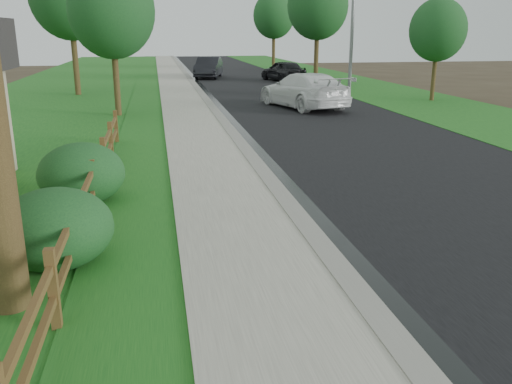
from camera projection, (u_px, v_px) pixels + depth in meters
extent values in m
cube|color=black|center=(253.00, 84.00, 38.53)|extent=(8.00, 90.00, 0.02)
cube|color=gray|center=(194.00, 84.00, 37.79)|extent=(0.40, 90.00, 0.12)
cube|color=black|center=(199.00, 84.00, 37.86)|extent=(0.50, 90.00, 0.00)
cube|color=gray|center=(175.00, 84.00, 37.57)|extent=(2.20, 90.00, 0.10)
cube|color=#175219|center=(147.00, 85.00, 37.25)|extent=(1.60, 90.00, 0.06)
cube|color=#175219|center=(69.00, 87.00, 36.35)|extent=(9.00, 90.00, 0.04)
cube|color=#175219|center=(345.00, 82.00, 39.72)|extent=(6.00, 90.00, 0.04)
cube|color=#53361B|center=(53.00, 291.00, 6.60)|extent=(0.12, 0.12, 1.10)
cube|color=#53361B|center=(79.00, 224.00, 8.86)|extent=(0.12, 0.12, 1.10)
cube|color=#53361B|center=(94.00, 185.00, 11.13)|extent=(0.12, 0.12, 1.10)
cube|color=#53361B|center=(104.00, 159.00, 13.39)|extent=(0.12, 0.12, 1.10)
cube|color=#53361B|center=(111.00, 141.00, 15.65)|extent=(0.12, 0.12, 1.10)
cube|color=#53361B|center=(116.00, 127.00, 17.91)|extent=(0.12, 0.12, 1.10)
cube|color=#53361B|center=(34.00, 353.00, 5.50)|extent=(0.08, 2.35, 0.10)
cube|color=#53361B|center=(29.00, 318.00, 5.38)|extent=(0.08, 2.35, 0.10)
cube|color=#53361B|center=(69.00, 259.00, 7.76)|extent=(0.08, 2.35, 0.10)
cube|color=#53361B|center=(66.00, 233.00, 7.65)|extent=(0.08, 2.35, 0.10)
cube|color=#53361B|center=(88.00, 208.00, 10.02)|extent=(0.08, 2.35, 0.10)
cube|color=#53361B|center=(86.00, 187.00, 9.91)|extent=(0.08, 2.35, 0.10)
cube|color=#53361B|center=(100.00, 175.00, 12.29)|extent=(0.08, 2.35, 0.10)
cube|color=#53361B|center=(98.00, 158.00, 12.17)|extent=(0.08, 2.35, 0.10)
cube|color=#53361B|center=(108.00, 153.00, 14.55)|extent=(0.08, 2.35, 0.10)
cube|color=#53361B|center=(107.00, 138.00, 14.44)|extent=(0.08, 2.35, 0.10)
cube|color=#53361B|center=(114.00, 137.00, 16.81)|extent=(0.08, 2.35, 0.10)
cube|color=#53361B|center=(113.00, 124.00, 16.70)|extent=(0.08, 2.35, 0.10)
imported|color=white|center=(303.00, 90.00, 26.11)|extent=(3.80, 6.19, 1.68)
imported|color=black|center=(283.00, 71.00, 40.35)|extent=(2.98, 4.77, 1.51)
imported|color=black|center=(209.00, 67.00, 43.12)|extent=(2.83, 5.21, 1.63)
cylinder|color=slate|center=(353.00, 8.00, 29.80)|extent=(0.19, 0.19, 9.66)
ellipsoid|color=brown|center=(70.00, 217.00, 9.88)|extent=(1.13, 0.96, 0.65)
ellipsoid|color=#17421E|center=(55.00, 229.00, 8.45)|extent=(1.85, 1.85, 1.26)
ellipsoid|color=#17421E|center=(82.00, 174.00, 11.59)|extent=(2.36, 2.36, 1.32)
cylinder|color=#3E2E19|center=(116.00, 71.00, 23.33)|extent=(0.27, 0.27, 3.87)
ellipsoid|color=#17421E|center=(111.00, 10.00, 22.62)|extent=(3.62, 3.62, 3.98)
cylinder|color=#3E2E19|center=(434.00, 71.00, 28.58)|extent=(0.22, 0.22, 3.20)
ellipsoid|color=#17421E|center=(438.00, 30.00, 27.99)|extent=(2.93, 2.93, 3.22)
cylinder|color=#3E2E19|center=(75.00, 53.00, 30.97)|extent=(0.33, 0.33, 4.82)
cylinder|color=#3E2E19|center=(316.00, 50.00, 37.95)|extent=(0.32, 0.32, 4.62)
ellipsoid|color=#17421E|center=(318.00, 6.00, 37.10)|extent=(4.18, 4.18, 4.60)
cylinder|color=#3E2E19|center=(274.00, 47.00, 51.42)|extent=(0.30, 0.30, 4.39)
ellipsoid|color=#17421E|center=(274.00, 15.00, 50.61)|extent=(3.88, 3.88, 4.26)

